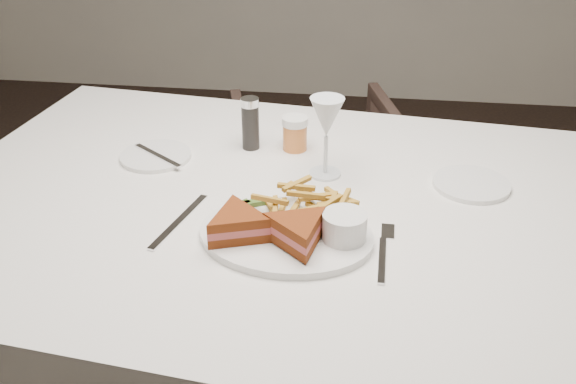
# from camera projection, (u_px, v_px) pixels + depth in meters

# --- Properties ---
(table) EXTENTS (1.60, 1.16, 0.75)m
(table) POSITION_uv_depth(u_px,v_px,m) (291.00, 342.00, 1.47)
(table) COLOR silver
(table) RESTS_ON ground
(chair_far) EXTENTS (0.71, 0.68, 0.60)m
(chair_far) POSITION_uv_depth(u_px,v_px,m) (316.00, 171.00, 2.36)
(chair_far) COLOR #422F28
(chair_far) RESTS_ON ground
(table_setting) EXTENTS (0.86, 0.62, 0.18)m
(table_setting) POSITION_uv_depth(u_px,v_px,m) (296.00, 196.00, 1.23)
(table_setting) COLOR white
(table_setting) RESTS_ON table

